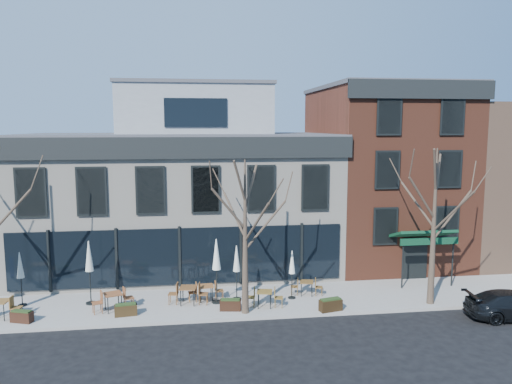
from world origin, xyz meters
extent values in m
plane|color=black|center=(0.00, 0.00, 0.00)|extent=(120.00, 120.00, 0.00)
cube|color=gray|center=(3.25, -2.15, 0.07)|extent=(33.50, 4.70, 0.15)
cube|color=beige|center=(0.00, 5.00, 4.00)|extent=(18.00, 10.00, 8.00)
cube|color=#47474C|center=(0.00, 5.00, 8.05)|extent=(18.30, 10.30, 0.30)
cube|color=black|center=(0.00, -0.12, 7.55)|extent=(18.30, 0.25, 1.10)
cube|color=black|center=(-9.12, 5.00, 7.55)|extent=(0.25, 10.30, 1.10)
cube|color=black|center=(0.00, -0.06, 1.90)|extent=(17.20, 0.12, 3.00)
cube|color=black|center=(-9.06, 4.00, 1.90)|extent=(0.12, 7.50, 3.00)
cube|color=gray|center=(1.00, 6.00, 9.60)|extent=(9.00, 6.50, 3.00)
cube|color=brown|center=(13.00, 5.00, 5.50)|extent=(8.00, 10.00, 11.00)
cube|color=#47474C|center=(13.00, 5.00, 11.05)|extent=(8.20, 10.20, 0.25)
cube|color=black|center=(13.00, -0.12, 10.60)|extent=(8.20, 0.25, 1.00)
cube|color=#0C3620|center=(13.00, -0.85, 2.90)|extent=(3.20, 1.66, 0.67)
cube|color=black|center=(13.00, -0.05, 1.25)|extent=(1.40, 0.10, 2.50)
cylinder|color=#382B21|center=(-7.43, -3.01, 4.68)|extent=(2.23, 0.50, 2.48)
cone|color=#382B21|center=(3.00, -3.90, 3.67)|extent=(0.34, 0.34, 7.04)
cylinder|color=#382B21|center=(3.95, -3.73, 4.18)|extent=(2.00, 0.46, 2.21)
cylinder|color=#382B21|center=(2.60, -3.04, 4.59)|extent=(0.93, 1.84, 1.91)
cylinder|color=#382B21|center=(2.25, -4.17, 5.04)|extent=(1.61, 0.68, 1.97)
cylinder|color=#382B21|center=(3.40, -4.76, 4.51)|extent=(0.93, 1.83, 2.03)
cone|color=#382B21|center=(12.00, -3.90, 3.89)|extent=(0.34, 0.34, 7.48)
cylinder|color=#382B21|center=(13.01, -3.72, 4.43)|extent=(2.12, 0.48, 2.35)
cylinder|color=#382B21|center=(11.57, -2.99, 4.86)|extent=(0.98, 1.94, 2.03)
cylinder|color=#382B21|center=(11.20, -4.19, 5.35)|extent=(1.71, 0.71, 2.09)
cylinder|color=#382B21|center=(12.42, -4.81, 4.78)|extent=(0.98, 1.94, 2.16)
cylinder|color=black|center=(-7.60, -3.46, 0.55)|extent=(0.04, 0.04, 0.79)
cylinder|color=black|center=(-7.54, -2.85, 0.55)|extent=(0.04, 0.04, 0.79)
cube|color=brown|center=(-3.03, -2.80, 0.95)|extent=(0.99, 0.99, 0.04)
cylinder|color=black|center=(-3.22, -3.20, 0.55)|extent=(0.04, 0.04, 0.79)
cylinder|color=black|center=(-2.64, -2.99, 0.55)|extent=(0.04, 0.04, 0.79)
cylinder|color=black|center=(-3.43, -2.62, 0.55)|extent=(0.04, 0.04, 0.79)
cylinder|color=black|center=(-2.85, -2.41, 0.55)|extent=(0.04, 0.04, 0.79)
cube|color=brown|center=(0.42, -2.41, 0.97)|extent=(0.90, 0.90, 0.04)
cylinder|color=black|center=(0.06, -2.67, 0.55)|extent=(0.04, 0.04, 0.81)
cylinder|color=black|center=(0.68, -2.77, 0.55)|extent=(0.04, 0.04, 0.81)
cylinder|color=black|center=(0.16, -2.05, 0.55)|extent=(0.04, 0.04, 0.81)
cylinder|color=black|center=(0.77, -2.15, 0.55)|extent=(0.04, 0.04, 0.81)
cube|color=brown|center=(1.28, -2.04, 0.89)|extent=(0.76, 0.76, 0.04)
cylinder|color=black|center=(1.02, -2.35, 0.51)|extent=(0.04, 0.04, 0.73)
cylinder|color=black|center=(1.58, -2.30, 0.51)|extent=(0.04, 0.04, 0.73)
cylinder|color=black|center=(0.97, -1.78, 0.51)|extent=(0.04, 0.04, 0.73)
cylinder|color=black|center=(1.53, -1.73, 0.51)|extent=(0.04, 0.04, 0.73)
cube|color=brown|center=(3.99, -3.28, 0.90)|extent=(0.84, 0.84, 0.04)
cylinder|color=black|center=(3.65, -3.50, 0.52)|extent=(0.04, 0.04, 0.74)
cylinder|color=black|center=(4.21, -3.62, 0.52)|extent=(0.04, 0.04, 0.74)
cylinder|color=black|center=(3.76, -2.94, 0.52)|extent=(0.04, 0.04, 0.74)
cylinder|color=black|center=(4.33, -3.05, 0.52)|extent=(0.04, 0.04, 0.74)
cube|color=brown|center=(6.35, -1.93, 0.84)|extent=(0.79, 0.79, 0.04)
cylinder|color=black|center=(6.04, -2.13, 0.49)|extent=(0.04, 0.04, 0.68)
cylinder|color=black|center=(6.55, -2.24, 0.49)|extent=(0.04, 0.04, 0.68)
cylinder|color=black|center=(6.15, -1.61, 0.49)|extent=(0.04, 0.04, 0.68)
cylinder|color=black|center=(6.67, -1.72, 0.49)|extent=(0.04, 0.04, 0.68)
cylinder|color=black|center=(-7.43, -1.55, 0.18)|extent=(0.42, 0.42, 0.06)
cylinder|color=black|center=(-7.43, -1.55, 1.19)|extent=(0.05, 0.05, 2.09)
cone|color=#B9BCAF|center=(-7.43, -1.55, 2.14)|extent=(0.34, 0.34, 1.23)
cylinder|color=black|center=(-4.24, -1.74, 0.18)|extent=(0.50, 0.50, 0.07)
cylinder|color=black|center=(-4.24, -1.74, 1.39)|extent=(0.06, 0.06, 2.48)
cone|color=beige|center=(-4.24, -1.74, 2.51)|extent=(0.41, 0.41, 1.46)
cylinder|color=black|center=(1.78, -2.41, 0.18)|extent=(0.50, 0.50, 0.07)
cylinder|color=black|center=(1.78, -2.41, 1.41)|extent=(0.06, 0.06, 2.52)
cone|color=white|center=(1.78, -2.41, 2.56)|extent=(0.41, 0.41, 1.49)
cylinder|color=black|center=(2.79, -2.07, 0.18)|extent=(0.44, 0.44, 0.06)
cylinder|color=black|center=(2.79, -2.07, 1.24)|extent=(0.05, 0.05, 2.18)
cone|color=silver|center=(2.79, -2.07, 2.23)|extent=(0.36, 0.36, 1.29)
cylinder|color=black|center=(5.51, -2.29, 0.18)|extent=(0.39, 0.39, 0.05)
cylinder|color=black|center=(5.51, -2.29, 1.12)|extent=(0.04, 0.04, 1.94)
cone|color=white|center=(5.51, -2.29, 2.00)|extent=(0.32, 0.32, 1.14)
cube|color=black|center=(-6.80, -3.67, 0.39)|extent=(1.01, 0.66, 0.47)
cube|color=#1E3314|center=(-6.80, -3.67, 0.64)|extent=(0.90, 0.56, 0.08)
cube|color=#302210|center=(-2.39, -3.50, 0.40)|extent=(1.04, 0.54, 0.50)
cube|color=#1E3314|center=(-2.39, -3.50, 0.67)|extent=(0.93, 0.44, 0.08)
cube|color=black|center=(2.35, -3.50, 0.39)|extent=(1.02, 0.53, 0.49)
cube|color=#1E3314|center=(2.35, -3.50, 0.66)|extent=(0.91, 0.44, 0.08)
cube|color=black|center=(6.95, -4.20, 0.41)|extent=(1.12, 0.65, 0.53)
cube|color=#1E3314|center=(6.95, -4.20, 0.70)|extent=(1.00, 0.55, 0.08)
camera|label=1|loc=(0.49, -25.72, 8.64)|focal=35.00mm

